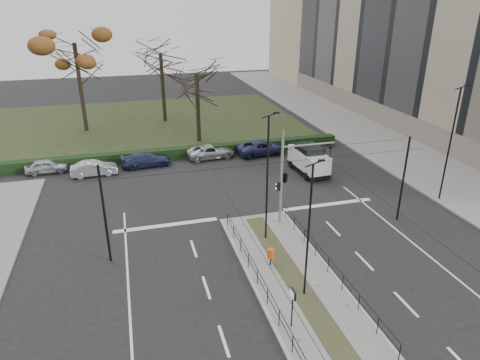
% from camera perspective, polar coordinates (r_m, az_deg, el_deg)
% --- Properties ---
extents(ground, '(140.00, 140.00, 0.00)m').
position_cam_1_polar(ground, '(26.10, 4.93, -9.87)').
color(ground, black).
rests_on(ground, ground).
extents(median_island, '(4.40, 15.00, 0.14)m').
position_cam_1_polar(median_island, '(24.15, 7.01, -12.80)').
color(median_island, '#605E5C').
rests_on(median_island, ground).
extents(sidewalk_east, '(8.00, 90.00, 0.14)m').
position_cam_1_polar(sidewalk_east, '(51.71, 15.48, 6.34)').
color(sidewalk_east, '#605E5C').
rests_on(sidewalk_east, ground).
extents(park, '(38.00, 26.00, 0.10)m').
position_cam_1_polar(park, '(54.36, -12.95, 7.36)').
color(park, black).
rests_on(park, ground).
extents(hedge, '(38.00, 1.00, 1.00)m').
position_cam_1_polar(hedge, '(41.42, -11.89, 3.25)').
color(hedge, black).
rests_on(hedge, ground).
extents(apartment_block, '(13.09, 52.10, 21.64)m').
position_cam_1_polar(apartment_block, '(57.25, 24.64, 17.26)').
color(apartment_block, tan).
rests_on(apartment_block, ground).
extents(median_railing, '(4.14, 13.24, 0.92)m').
position_cam_1_polar(median_railing, '(23.55, 7.21, -11.14)').
color(median_railing, black).
rests_on(median_railing, median_island).
extents(catenary, '(20.00, 34.00, 6.00)m').
position_cam_1_polar(catenary, '(25.79, 3.96, -1.59)').
color(catenary, black).
rests_on(catenary, ground).
extents(traffic_light, '(3.96, 2.27, 5.82)m').
position_cam_1_polar(traffic_light, '(27.99, 6.19, 0.59)').
color(traffic_light, slate).
rests_on(traffic_light, median_island).
extents(litter_bin, '(0.40, 0.40, 1.02)m').
position_cam_1_polar(litter_bin, '(24.54, 4.11, -9.77)').
color(litter_bin, black).
rests_on(litter_bin, median_island).
extents(info_panel, '(0.11, 0.53, 2.02)m').
position_cam_1_polar(info_panel, '(20.06, 7.04, -15.38)').
color(info_panel, black).
rests_on(info_panel, median_island).
extents(streetlamp_median_near, '(0.61, 0.12, 7.31)m').
position_cam_1_polar(streetlamp_median_near, '(20.97, 9.17, -6.64)').
color(streetlamp_median_near, black).
rests_on(streetlamp_median_near, median_island).
extents(streetlamp_median_far, '(0.68, 0.14, 8.12)m').
position_cam_1_polar(streetlamp_median_far, '(25.63, 3.69, 0.32)').
color(streetlamp_median_far, black).
rests_on(streetlamp_median_far, median_island).
extents(streetlamp_sidewalk, '(0.72, 0.15, 8.63)m').
position_cam_1_polar(streetlamp_sidewalk, '(34.46, 26.23, 4.39)').
color(streetlamp_sidewalk, black).
rests_on(streetlamp_sidewalk, sidewalk_east).
extents(parked_car_first, '(3.61, 1.55, 1.22)m').
position_cam_1_polar(parked_car_first, '(41.19, -24.38, 1.68)').
color(parked_car_first, '#ADB0B5').
rests_on(parked_car_first, ground).
extents(parked_car_second, '(3.96, 1.55, 1.29)m').
position_cam_1_polar(parked_car_second, '(39.04, -18.88, 1.47)').
color(parked_car_second, '#ADB0B5').
rests_on(parked_car_second, ground).
extents(parked_car_third, '(4.61, 2.18, 1.30)m').
position_cam_1_polar(parked_car_third, '(39.96, -12.43, 2.70)').
color(parked_car_third, '#21274E').
rests_on(parked_car_third, ground).
extents(parked_car_fourth, '(4.72, 2.50, 1.26)m').
position_cam_1_polar(parked_car_fourth, '(41.24, -3.94, 3.81)').
color(parked_car_fourth, '#ADB0B5').
rests_on(parked_car_fourth, ground).
extents(white_van, '(2.35, 4.76, 2.47)m').
position_cam_1_polar(white_van, '(37.84, 9.16, 2.82)').
color(white_van, silver).
rests_on(white_van, ground).
extents(rust_tree, '(7.89, 7.89, 12.79)m').
position_cam_1_polar(rust_tree, '(51.47, -21.25, 16.68)').
color(rust_tree, black).
rests_on(rust_tree, park).
extents(bare_tree_center, '(6.85, 6.85, 10.91)m').
position_cam_1_polar(bare_tree_center, '(53.59, -10.52, 15.71)').
color(bare_tree_center, black).
rests_on(bare_tree_center, park).
extents(bare_tree_near, '(5.83, 5.83, 9.48)m').
position_cam_1_polar(bare_tree_near, '(44.85, -5.79, 13.32)').
color(bare_tree_near, black).
rests_on(bare_tree_near, park).
extents(parked_car_fifth, '(5.20, 2.81, 1.39)m').
position_cam_1_polar(parked_car_fifth, '(42.16, 2.93, 4.35)').
color(parked_car_fifth, '#21274E').
rests_on(parked_car_fifth, ground).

